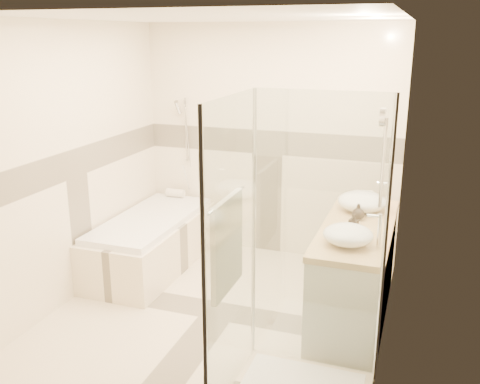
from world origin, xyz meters
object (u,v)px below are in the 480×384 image
(vanity, at_px, (355,272))
(bathtub, at_px, (151,240))
(vessel_sink_near, at_px, (362,201))
(shower_enclosure, at_px, (284,332))
(amenity_bottle_b, at_px, (358,212))
(vessel_sink_far, at_px, (348,235))
(amenity_bottle_a, at_px, (354,222))

(vanity, bearing_deg, bathtub, 170.75)
(bathtub, bearing_deg, vessel_sink_near, 1.24)
(shower_enclosure, height_order, amenity_bottle_b, shower_enclosure)
(shower_enclosure, distance_m, vessel_sink_far, 0.96)
(vessel_sink_near, distance_m, amenity_bottle_b, 0.26)
(vessel_sink_near, distance_m, amenity_bottle_a, 0.55)
(bathtub, xyz_separation_m, vessel_sink_far, (2.13, -0.81, 0.62))
(vessel_sink_far, height_order, amenity_bottle_a, vessel_sink_far)
(bathtub, xyz_separation_m, amenity_bottle_a, (2.13, -0.51, 0.62))
(shower_enclosure, height_order, vessel_sink_near, shower_enclosure)
(shower_enclosure, bearing_deg, bathtub, 138.90)
(vessel_sink_near, bearing_deg, vanity, -87.11)
(amenity_bottle_b, bearing_deg, shower_enclosure, -100.98)
(bathtub, bearing_deg, amenity_bottle_a, -13.37)
(shower_enclosure, bearing_deg, amenity_bottle_a, 76.25)
(bathtub, distance_m, shower_enclosure, 2.47)
(vanity, bearing_deg, vessel_sink_far, -92.50)
(vanity, distance_m, vessel_sink_far, 0.68)
(vanity, height_order, amenity_bottle_a, amenity_bottle_a)
(amenity_bottle_a, bearing_deg, shower_enclosure, -103.75)
(vessel_sink_near, xyz_separation_m, vessel_sink_far, (0.00, -0.85, -0.01))
(vessel_sink_far, bearing_deg, amenity_bottle_a, 90.00)
(shower_enclosure, bearing_deg, vanity, 77.03)
(shower_enclosure, distance_m, amenity_bottle_b, 1.49)
(vanity, relative_size, amenity_bottle_b, 11.58)
(vanity, xyz_separation_m, amenity_bottle_b, (-0.02, 0.13, 0.49))
(shower_enclosure, distance_m, vessel_sink_near, 1.74)
(vessel_sink_near, height_order, vessel_sink_far, vessel_sink_near)
(shower_enclosure, height_order, amenity_bottle_a, shower_enclosure)
(amenity_bottle_a, relative_size, amenity_bottle_b, 1.04)
(vanity, bearing_deg, shower_enclosure, -102.97)
(bathtub, bearing_deg, amenity_bottle_b, -5.78)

